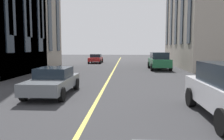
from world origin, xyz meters
name	(u,v)px	position (x,y,z in m)	size (l,w,h in m)	color
lane_centre_line	(106,83)	(20.00, 0.00, 0.00)	(80.00, 0.16, 0.01)	#D8C64C
car_grey_mid	(53,81)	(16.31, 2.39, 0.70)	(4.40, 1.95, 1.37)	slate
car_red_parked_a	(96,58)	(40.04, 3.42, 0.70)	(4.40, 1.95, 1.37)	#B21E1E
car_green_parked_b	(159,61)	(29.85, -4.90, 0.97)	(4.70, 2.14, 1.88)	#1E6038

